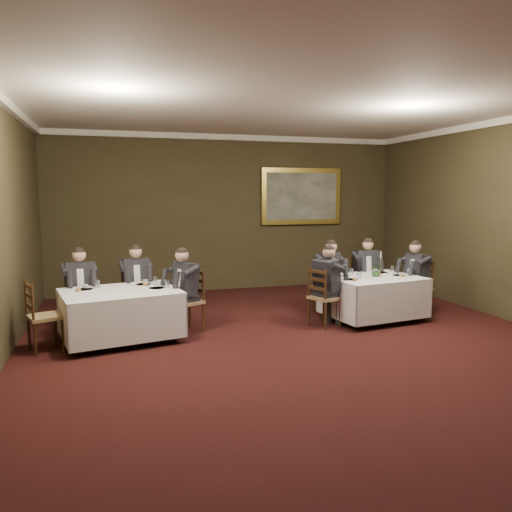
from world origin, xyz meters
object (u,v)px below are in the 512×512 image
chair_sec_endleft (45,331)px  centerpiece (376,270)px  table_second (121,311)px  chair_main_backright (364,293)px  diner_main_endleft (325,296)px  chair_sec_backleft (81,313)px  diner_main_backright (365,282)px  diner_main_backleft (327,285)px  diner_sec_endright (187,300)px  painting (301,196)px  diner_main_endright (417,287)px  chair_sec_backright (136,307)px  candlestick (380,267)px  diner_sec_backright (136,294)px  chair_main_endright (417,299)px  chair_sec_endright (188,314)px  chair_main_endleft (324,309)px  table_main (373,295)px  chair_main_backleft (327,297)px  diner_sec_backleft (80,299)px

chair_sec_endleft → centerpiece: centerpiece is taller
table_second → chair_main_backright: size_ratio=1.90×
diner_main_endleft → chair_sec_backleft: 3.99m
diner_main_backright → chair_sec_backleft: bearing=4.0°
diner_main_backleft → chair_main_backright: 0.88m
diner_sec_endright → painting: 4.85m
diner_main_endright → chair_sec_backright: size_ratio=1.35×
candlestick → painting: bearing=92.5°
table_second → diner_sec_backright: (0.28, 0.92, 0.06)m
chair_main_endright → diner_main_endleft: bearing=90.9°
chair_sec_backright → candlestick: candlestick is taller
chair_sec_endright → diner_main_backleft: bearing=-104.1°
diner_main_endleft → chair_sec_backleft: size_ratio=1.35×
diner_sec_endright → chair_sec_endleft: (-2.07, -0.41, -0.23)m
chair_main_endleft → painting: (0.99, 3.57, 1.85)m
chair_main_endleft → diner_sec_endright: 2.27m
table_main → painting: size_ratio=0.89×
diner_main_endright → diner_main_backright: bearing=36.1°
diner_sec_endright → candlestick: diner_sec_endright is taller
chair_main_backleft → diner_main_backleft: bearing=90.0°
chair_main_endleft → diner_sec_backright: 3.18m
chair_main_backright → diner_main_endleft: bearing=40.6°
diner_main_endright → centerpiece: diner_main_endright is taller
chair_main_backright → centerpiece: bearing=76.1°
chair_main_endright → diner_main_endright: 0.23m
diner_sec_backleft → painting: painting is taller
diner_main_backleft → chair_sec_backleft: (-4.33, 0.00, -0.23)m
table_second → painting: size_ratio=0.97×
chair_main_backleft → chair_main_backright: size_ratio=1.00×
chair_sec_endright → diner_main_backright: bearing=-104.9°
table_second → diner_sec_backright: size_ratio=1.41×
diner_main_backleft → diner_main_endright: (1.51, -0.60, 0.00)m
diner_main_backright → diner_main_endleft: (-1.29, -0.99, 0.00)m
diner_sec_endright → candlestick: size_ratio=2.95×
diner_main_backleft → centerpiece: diner_main_backleft is taller
table_second → diner_sec_endright: (1.03, 0.20, 0.06)m
diner_sec_backright → candlestick: (4.13, -0.87, 0.42)m
chair_sec_endleft → diner_sec_endright: bearing=81.2°
chair_main_endright → diner_sec_endright: diner_sec_endright is taller
chair_main_endright → candlestick: size_ratio=2.19×
chair_main_backright → diner_sec_backright: (-4.29, 0.04, 0.23)m
painting → chair_main_backleft: bearing=-101.3°
chair_sec_backleft → diner_sec_backleft: (0.00, -0.01, 0.23)m
table_second → painting: painting is taller
chair_sec_endleft → chair_main_backleft: bearing=81.4°
chair_sec_backleft → table_main: bearing=161.2°
diner_sec_backright → table_main: bearing=159.2°
chair_main_backright → painting: painting is taller
chair_sec_endright → chair_main_endright: bearing=-116.2°
centerpiece → diner_main_endleft: bearing=-171.8°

